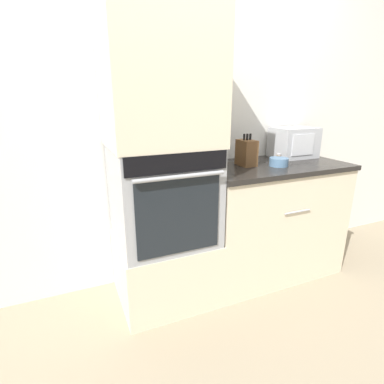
{
  "coord_description": "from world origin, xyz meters",
  "views": [
    {
      "loc": [
        -0.89,
        -1.51,
        1.39
      ],
      "look_at": [
        -0.15,
        0.21,
        0.8
      ],
      "focal_mm": 28.0,
      "sensor_mm": 36.0,
      "label": 1
    }
  ],
  "objects": [
    {
      "name": "condiment_jar_mid",
      "position": [
        0.13,
        0.49,
        0.97
      ],
      "size": [
        0.06,
        0.06,
        0.12
      ],
      "color": "silver",
      "rests_on": "counter_unit"
    },
    {
      "name": "knife_block",
      "position": [
        0.34,
        0.33,
        1.01
      ],
      "size": [
        0.1,
        0.15,
        0.23
      ],
      "color": "brown",
      "rests_on": "counter_unit"
    },
    {
      "name": "oven_cabinet_base",
      "position": [
        -0.32,
        0.3,
        0.23
      ],
      "size": [
        0.65,
        0.6,
        0.46
      ],
      "color": "beige",
      "rests_on": "ground_plane"
    },
    {
      "name": "bowl",
      "position": [
        0.55,
        0.22,
        0.94
      ],
      "size": [
        0.14,
        0.14,
        0.06
      ],
      "color": "#517599",
      "rests_on": "counter_unit"
    },
    {
      "name": "ground_plane",
      "position": [
        0.0,
        0.0,
        0.0
      ],
      "size": [
        12.0,
        12.0,
        0.0
      ],
      "primitive_type": "plane",
      "color": "gray"
    },
    {
      "name": "condiment_jar_near",
      "position": [
        0.65,
        0.35,
        0.94
      ],
      "size": [
        0.04,
        0.04,
        0.07
      ],
      "color": "brown",
      "rests_on": "counter_unit"
    },
    {
      "name": "oven_cabinet_upper",
      "position": [
        -0.32,
        0.3,
        1.53
      ],
      "size": [
        0.65,
        0.6,
        0.86
      ],
      "color": "beige",
      "rests_on": "wall_oven"
    },
    {
      "name": "wall_oven",
      "position": [
        -0.32,
        0.3,
        0.78
      ],
      "size": [
        0.63,
        0.64,
        0.64
      ],
      "color": "#9EA0A5",
      "rests_on": "oven_cabinet_base"
    },
    {
      "name": "condiment_jar_far",
      "position": [
        0.45,
        0.41,
        0.94
      ],
      "size": [
        0.05,
        0.05,
        0.07
      ],
      "color": "silver",
      "rests_on": "counter_unit"
    },
    {
      "name": "wall_back",
      "position": [
        0.0,
        0.63,
        1.25
      ],
      "size": [
        8.0,
        0.05,
        2.5
      ],
      "color": "silver",
      "rests_on": "ground_plane"
    },
    {
      "name": "condiment_jar_back",
      "position": [
        0.06,
        0.4,
        0.97
      ],
      "size": [
        0.06,
        0.06,
        0.12
      ],
      "color": "silver",
      "rests_on": "counter_unit"
    },
    {
      "name": "counter_unit",
      "position": [
        0.56,
        0.3,
        0.46
      ],
      "size": [
        1.13,
        0.63,
        0.91
      ],
      "color": "beige",
      "rests_on": "ground_plane"
    },
    {
      "name": "microwave",
      "position": [
        0.88,
        0.45,
        1.03
      ],
      "size": [
        0.35,
        0.27,
        0.25
      ],
      "color": "#B2B5BA",
      "rests_on": "counter_unit"
    }
  ]
}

